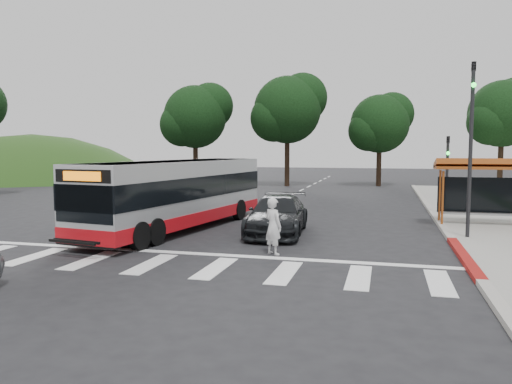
% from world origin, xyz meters
% --- Properties ---
extents(ground, '(140.00, 140.00, 0.00)m').
position_xyz_m(ground, '(0.00, 0.00, 0.00)').
color(ground, black).
rests_on(ground, ground).
extents(sidewalk_east, '(4.00, 40.00, 0.12)m').
position_xyz_m(sidewalk_east, '(11.00, 8.00, 0.06)').
color(sidewalk_east, gray).
rests_on(sidewalk_east, ground).
extents(curb_east, '(0.30, 40.00, 0.15)m').
position_xyz_m(curb_east, '(9.00, 8.00, 0.07)').
color(curb_east, '#9E9991').
rests_on(curb_east, ground).
extents(curb_east_red, '(0.32, 6.00, 0.15)m').
position_xyz_m(curb_east_red, '(9.00, -2.00, 0.08)').
color(curb_east_red, maroon).
rests_on(curb_east_red, ground).
extents(hillside_nw, '(44.00, 44.00, 10.00)m').
position_xyz_m(hillside_nw, '(-32.00, 30.00, 0.00)').
color(hillside_nw, '#254215').
rests_on(hillside_nw, ground).
extents(crosswalk_ladder, '(18.00, 2.60, 0.01)m').
position_xyz_m(crosswalk_ladder, '(0.00, -5.00, 0.01)').
color(crosswalk_ladder, silver).
rests_on(crosswalk_ladder, ground).
extents(bus_shelter, '(4.20, 1.60, 2.86)m').
position_xyz_m(bus_shelter, '(10.80, 5.10, 2.35)').
color(bus_shelter, '#A34C1B').
rests_on(bus_shelter, sidewalk_east).
extents(traffic_signal_ne_tall, '(0.18, 0.37, 6.50)m').
position_xyz_m(traffic_signal_ne_tall, '(9.60, 1.49, 3.88)').
color(traffic_signal_ne_tall, black).
rests_on(traffic_signal_ne_tall, ground).
extents(traffic_signal_ne_short, '(0.18, 0.37, 4.00)m').
position_xyz_m(traffic_signal_ne_short, '(9.60, 8.49, 2.48)').
color(traffic_signal_ne_short, black).
rests_on(traffic_signal_ne_short, ground).
extents(tree_ne_a, '(6.16, 5.74, 9.30)m').
position_xyz_m(tree_ne_a, '(16.08, 28.06, 6.39)').
color(tree_ne_a, black).
rests_on(tree_ne_a, parking_lot).
extents(tree_north_a, '(6.60, 6.15, 10.17)m').
position_xyz_m(tree_north_a, '(-1.92, 26.07, 6.92)').
color(tree_north_a, black).
rests_on(tree_north_a, ground).
extents(tree_north_b, '(5.72, 5.33, 8.43)m').
position_xyz_m(tree_north_b, '(6.07, 28.06, 5.66)').
color(tree_north_b, black).
rests_on(tree_north_b, ground).
extents(tree_north_c, '(6.16, 5.74, 9.30)m').
position_xyz_m(tree_north_c, '(-9.92, 24.06, 6.29)').
color(tree_north_c, black).
rests_on(tree_north_c, ground).
extents(transit_bus, '(4.06, 11.35, 2.87)m').
position_xyz_m(transit_bus, '(-1.76, 1.11, 1.44)').
color(transit_bus, '#B8BBBD').
rests_on(transit_bus, ground).
extents(pedestrian, '(0.80, 0.73, 1.83)m').
position_xyz_m(pedestrian, '(3.18, -2.78, 0.91)').
color(pedestrian, silver).
rests_on(pedestrian, ground).
extents(dark_sedan, '(2.48, 5.34, 1.51)m').
position_xyz_m(dark_sedan, '(2.50, 1.05, 0.76)').
color(dark_sedan, black).
rests_on(dark_sedan, ground).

